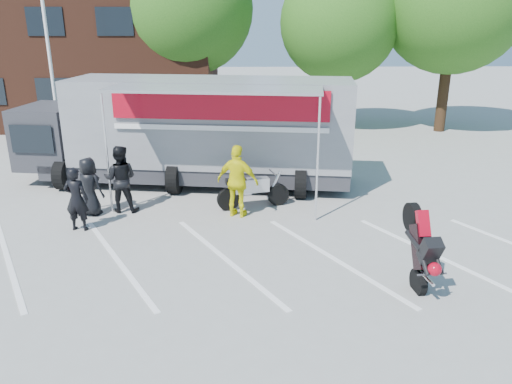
{
  "coord_description": "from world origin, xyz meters",
  "views": [
    {
      "loc": [
        0.66,
        -9.03,
        5.03
      ],
      "look_at": [
        0.89,
        1.81,
        1.3
      ],
      "focal_mm": 35.0,
      "sensor_mm": 36.0,
      "label": 1
    }
  ],
  "objects_px": {
    "spectator_leather_c": "(121,179)",
    "parked_motorcycle": "(253,207)",
    "spectator_leather_b": "(76,199)",
    "stunt_bike_rider": "(406,278)",
    "tree_left": "(188,9)",
    "tree_mid": "(339,23)",
    "tree_right": "(454,1)",
    "spectator_hivis": "(238,181)",
    "transporter_truck": "(198,184)",
    "spectator_leather_a": "(89,187)",
    "flagpole": "(52,20)"
  },
  "relations": [
    {
      "from": "spectator_leather_c",
      "to": "parked_motorcycle",
      "type": "bearing_deg",
      "value": -176.23
    },
    {
      "from": "parked_motorcycle",
      "to": "spectator_leather_b",
      "type": "bearing_deg",
      "value": 93.71
    },
    {
      "from": "stunt_bike_rider",
      "to": "tree_left",
      "type": "bearing_deg",
      "value": 104.68
    },
    {
      "from": "tree_mid",
      "to": "spectator_leather_b",
      "type": "relative_size",
      "value": 4.66
    },
    {
      "from": "tree_right",
      "to": "spectator_hivis",
      "type": "xyz_separation_m",
      "value": [
        -9.55,
        -10.9,
        -4.89
      ]
    },
    {
      "from": "stunt_bike_rider",
      "to": "transporter_truck",
      "type": "bearing_deg",
      "value": 121.41
    },
    {
      "from": "tree_left",
      "to": "tree_mid",
      "type": "xyz_separation_m",
      "value": [
        7.0,
        -1.0,
        -0.62
      ]
    },
    {
      "from": "tree_mid",
      "to": "spectator_leather_b",
      "type": "bearing_deg",
      "value": -124.96
    },
    {
      "from": "spectator_leather_a",
      "to": "tree_right",
      "type": "bearing_deg",
      "value": -117.89
    },
    {
      "from": "tree_left",
      "to": "spectator_hivis",
      "type": "relative_size",
      "value": 4.39
    },
    {
      "from": "spectator_leather_b",
      "to": "spectator_hivis",
      "type": "height_order",
      "value": "spectator_hivis"
    },
    {
      "from": "parked_motorcycle",
      "to": "flagpole",
      "type": "bearing_deg",
      "value": 36.16
    },
    {
      "from": "transporter_truck",
      "to": "spectator_leather_a",
      "type": "height_order",
      "value": "transporter_truck"
    },
    {
      "from": "flagpole",
      "to": "spectator_leather_a",
      "type": "relative_size",
      "value": 4.99
    },
    {
      "from": "tree_mid",
      "to": "transporter_truck",
      "type": "distance_m",
      "value": 11.49
    },
    {
      "from": "spectator_leather_c",
      "to": "tree_mid",
      "type": "bearing_deg",
      "value": -124.47
    },
    {
      "from": "tree_left",
      "to": "spectator_leather_c",
      "type": "height_order",
      "value": "tree_left"
    },
    {
      "from": "tree_left",
      "to": "spectator_leather_b",
      "type": "height_order",
      "value": "tree_left"
    },
    {
      "from": "spectator_leather_b",
      "to": "spectator_hivis",
      "type": "relative_size",
      "value": 0.84
    },
    {
      "from": "stunt_bike_rider",
      "to": "spectator_leather_c",
      "type": "bearing_deg",
      "value": 143.53
    },
    {
      "from": "tree_right",
      "to": "spectator_leather_a",
      "type": "distance_m",
      "value": 18.0
    },
    {
      "from": "tree_left",
      "to": "spectator_hivis",
      "type": "distance_m",
      "value": 13.44
    },
    {
      "from": "stunt_bike_rider",
      "to": "spectator_leather_a",
      "type": "relative_size",
      "value": 1.14
    },
    {
      "from": "spectator_leather_b",
      "to": "spectator_leather_a",
      "type": "bearing_deg",
      "value": -84.12
    },
    {
      "from": "parked_motorcycle",
      "to": "spectator_leather_b",
      "type": "height_order",
      "value": "spectator_leather_b"
    },
    {
      "from": "transporter_truck",
      "to": "parked_motorcycle",
      "type": "bearing_deg",
      "value": -43.94
    },
    {
      "from": "flagpole",
      "to": "tree_right",
      "type": "relative_size",
      "value": 0.88
    },
    {
      "from": "flagpole",
      "to": "spectator_leather_b",
      "type": "distance_m",
      "value": 8.81
    },
    {
      "from": "parked_motorcycle",
      "to": "stunt_bike_rider",
      "type": "relative_size",
      "value": 1.17
    },
    {
      "from": "stunt_bike_rider",
      "to": "spectator_hivis",
      "type": "relative_size",
      "value": 0.93
    },
    {
      "from": "tree_left",
      "to": "spectator_leather_a",
      "type": "xyz_separation_m",
      "value": [
        -1.56,
        -12.2,
        -4.76
      ]
    },
    {
      "from": "tree_left",
      "to": "transporter_truck",
      "type": "xyz_separation_m",
      "value": [
        1.09,
        -9.53,
        -5.57
      ]
    },
    {
      "from": "tree_right",
      "to": "flagpole",
      "type": "bearing_deg",
      "value": -164.52
    },
    {
      "from": "tree_mid",
      "to": "spectator_hivis",
      "type": "relative_size",
      "value": 3.9
    },
    {
      "from": "spectator_leather_b",
      "to": "spectator_leather_c",
      "type": "height_order",
      "value": "spectator_leather_c"
    },
    {
      "from": "tree_mid",
      "to": "spectator_leather_a",
      "type": "relative_size",
      "value": 4.79
    },
    {
      "from": "spectator_leather_a",
      "to": "spectator_leather_b",
      "type": "height_order",
      "value": "spectator_leather_b"
    },
    {
      "from": "spectator_leather_c",
      "to": "spectator_hivis",
      "type": "distance_m",
      "value": 3.25
    },
    {
      "from": "flagpole",
      "to": "parked_motorcycle",
      "type": "relative_size",
      "value": 3.75
    },
    {
      "from": "tree_mid",
      "to": "tree_right",
      "type": "distance_m",
      "value": 5.11
    },
    {
      "from": "tree_right",
      "to": "spectator_leather_b",
      "type": "xyz_separation_m",
      "value": [
        -13.57,
        -11.76,
        -5.05
      ]
    },
    {
      "from": "tree_right",
      "to": "spectator_leather_b",
      "type": "height_order",
      "value": "tree_right"
    },
    {
      "from": "spectator_leather_b",
      "to": "spectator_hivis",
      "type": "distance_m",
      "value": 4.11
    },
    {
      "from": "tree_left",
      "to": "spectator_leather_b",
      "type": "distance_m",
      "value": 14.16
    },
    {
      "from": "tree_left",
      "to": "parked_motorcycle",
      "type": "height_order",
      "value": "tree_left"
    },
    {
      "from": "parked_motorcycle",
      "to": "spectator_leather_c",
      "type": "distance_m",
      "value": 3.76
    },
    {
      "from": "parked_motorcycle",
      "to": "spectator_leather_a",
      "type": "height_order",
      "value": "spectator_leather_a"
    },
    {
      "from": "parked_motorcycle",
      "to": "stunt_bike_rider",
      "type": "bearing_deg",
      "value": -158.27
    },
    {
      "from": "tree_left",
      "to": "tree_right",
      "type": "relative_size",
      "value": 0.95
    },
    {
      "from": "tree_mid",
      "to": "spectator_leather_c",
      "type": "relative_size",
      "value": 4.12
    }
  ]
}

